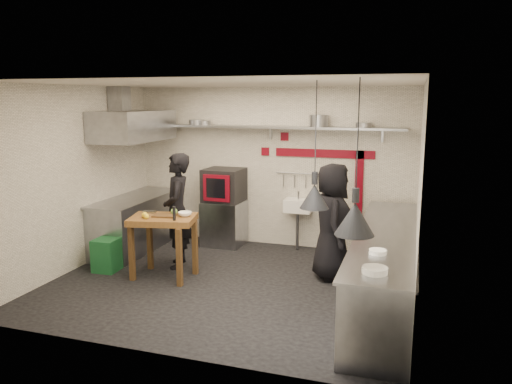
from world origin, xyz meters
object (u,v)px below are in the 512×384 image
(prep_table, at_px, (164,247))
(chef_right, at_px, (332,222))
(chef_left, at_px, (177,211))
(oven_stand, at_px, (224,223))
(combi_oven, at_px, (224,185))
(green_bin, at_px, (107,255))

(prep_table, bearing_deg, chef_right, 4.76)
(prep_table, height_order, chef_left, chef_left)
(prep_table, relative_size, chef_right, 0.54)
(oven_stand, xyz_separation_m, combi_oven, (-0.00, 0.03, 0.69))
(chef_right, bearing_deg, prep_table, 92.75)
(chef_left, bearing_deg, green_bin, -83.61)
(green_bin, relative_size, prep_table, 0.54)
(green_bin, relative_size, chef_left, 0.28)
(combi_oven, bearing_deg, chef_left, -98.55)
(oven_stand, relative_size, chef_right, 0.47)
(oven_stand, xyz_separation_m, green_bin, (-1.20, -1.85, -0.15))
(chef_left, relative_size, chef_right, 1.05)
(oven_stand, bearing_deg, chef_left, -98.96)
(prep_table, relative_size, chef_left, 0.52)
(prep_table, bearing_deg, green_bin, 168.89)
(prep_table, xyz_separation_m, chef_left, (-0.02, 0.51, 0.43))
(green_bin, distance_m, prep_table, 0.99)
(combi_oven, relative_size, prep_table, 0.72)
(prep_table, distance_m, chef_left, 0.67)
(chef_left, distance_m, chef_right, 2.37)
(combi_oven, xyz_separation_m, chef_right, (2.11, -1.12, -0.24))
(combi_oven, distance_m, chef_right, 2.40)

